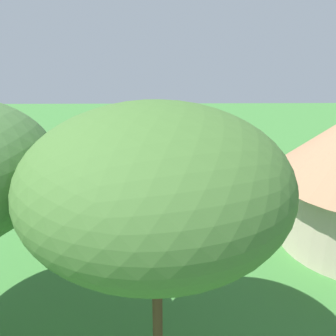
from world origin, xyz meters
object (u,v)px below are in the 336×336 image
(acacia_tree_far_lawn, at_px, (156,184))
(patio_chair_near_lawn, at_px, (142,192))
(patio_chair_east_end, at_px, (103,183))
(patio_dining_table, at_px, (105,193))
(striped_lounge_chair, at_px, (193,171))
(guest_beside_umbrella, at_px, (110,208))
(shade_umbrella, at_px, (101,136))
(zebra_by_umbrella, at_px, (138,149))
(zebra_nearest_camera, at_px, (251,158))
(patio_chair_near_hut, at_px, (67,203))
(standing_watcher, at_px, (215,143))
(guest_behind_table, at_px, (138,199))
(zebra_toward_hut, at_px, (198,178))
(patio_chair_west_end, at_px, (117,213))

(acacia_tree_far_lawn, bearing_deg, patio_chair_near_lawn, -84.38)
(patio_chair_near_lawn, distance_m, patio_chair_east_end, 1.69)
(patio_dining_table, distance_m, striped_lounge_chair, 4.46)
(guest_beside_umbrella, bearing_deg, shade_umbrella, 0.99)
(shade_umbrella, distance_m, zebra_by_umbrella, 4.20)
(zebra_by_umbrella, bearing_deg, patio_chair_near_lawn, -22.29)
(patio_chair_east_end, height_order, zebra_by_umbrella, zebra_by_umbrella)
(shade_umbrella, bearing_deg, guest_beside_umbrella, 103.32)
(striped_lounge_chair, distance_m, zebra_by_umbrella, 2.55)
(zebra_by_umbrella, bearing_deg, acacia_tree_far_lawn, -22.26)
(guest_beside_umbrella, distance_m, zebra_by_umbrella, 5.52)
(zebra_nearest_camera, bearing_deg, striped_lounge_chair, 81.02)
(patio_chair_near_hut, bearing_deg, patio_chair_east_end, 131.41)
(patio_chair_near_hut, bearing_deg, guest_beside_umbrella, 29.96)
(standing_watcher, xyz_separation_m, striped_lounge_chair, (1.09, 1.57, -0.75))
(zebra_nearest_camera, height_order, zebra_by_umbrella, zebra_by_umbrella)
(guest_beside_umbrella, relative_size, guest_behind_table, 0.98)
(patio_dining_table, height_order, patio_chair_near_hut, patio_chair_near_hut)
(acacia_tree_far_lawn, bearing_deg, zebra_toward_hut, -101.27)
(patio_chair_near_lawn, height_order, patio_chair_near_hut, same)
(shade_umbrella, relative_size, patio_chair_near_hut, 4.23)
(patio_chair_west_end, bearing_deg, zebra_nearest_camera, 11.29)
(patio_chair_east_end, distance_m, guest_beside_umbrella, 3.04)
(shade_umbrella, xyz_separation_m, zebra_by_umbrella, (-0.85, -3.78, -1.61))
(patio_chair_east_end, bearing_deg, acacia_tree_far_lawn, 92.67)
(patio_chair_near_hut, bearing_deg, patio_dining_table, 90.00)
(standing_watcher, xyz_separation_m, zebra_nearest_camera, (-1.13, 2.21, 0.00))
(patio_chair_east_end, distance_m, standing_watcher, 5.75)
(guest_behind_table, xyz_separation_m, zebra_by_umbrella, (0.33, -4.98, -0.02))
(patio_dining_table, bearing_deg, zebra_nearest_camera, -155.46)
(guest_behind_table, bearing_deg, shade_umbrella, 126.68)
(patio_chair_east_end, relative_size, striped_lounge_chair, 0.93)
(shade_umbrella, bearing_deg, acacia_tree_far_lawn, 106.65)
(patio_chair_near_lawn, relative_size, standing_watcher, 0.54)
(guest_behind_table, xyz_separation_m, standing_watcher, (-3.09, -5.87, -0.02))
(patio_chair_west_end, xyz_separation_m, patio_chair_near_lawn, (-0.66, -1.48, 0.00))
(patio_chair_near_hut, xyz_separation_m, striped_lounge_chair, (-4.34, -3.54, -0.27))
(shade_umbrella, relative_size, guest_behind_table, 2.24)
(zebra_nearest_camera, bearing_deg, zebra_by_umbrella, 80.79)
(standing_watcher, height_order, zebra_toward_hut, standing_watcher)
(patio_chair_near_lawn, bearing_deg, striped_lounge_chair, -53.15)
(shade_umbrella, distance_m, patio_chair_near_lawn, 2.43)
(patio_dining_table, distance_m, zebra_nearest_camera, 5.95)
(zebra_nearest_camera, relative_size, acacia_tree_far_lawn, 0.46)
(guest_behind_table, distance_m, zebra_by_umbrella, 4.99)
(patio_chair_west_end, relative_size, striped_lounge_chair, 0.93)
(zebra_toward_hut, bearing_deg, guest_behind_table, -21.30)
(shade_umbrella, xyz_separation_m, patio_chair_near_hut, (1.16, 0.44, -2.09))
(patio_dining_table, bearing_deg, patio_chair_near_lawn, -162.97)
(patio_chair_near_lawn, xyz_separation_m, patio_chair_east_end, (1.47, -0.84, 0.00))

